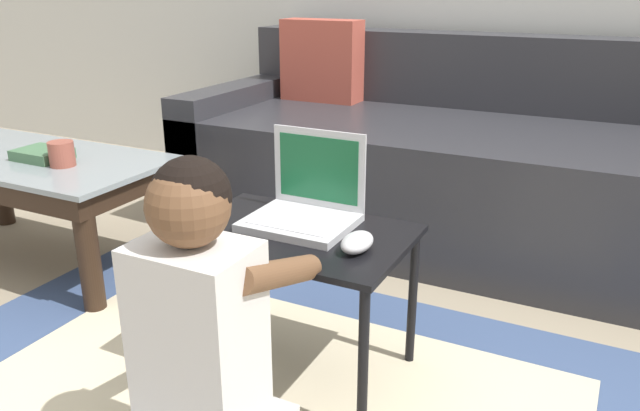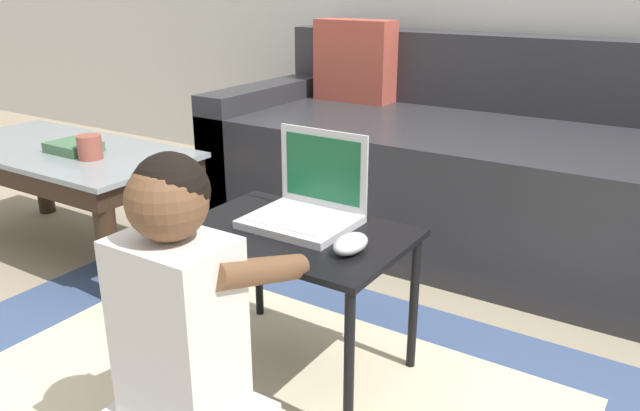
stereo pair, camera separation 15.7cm
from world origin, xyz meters
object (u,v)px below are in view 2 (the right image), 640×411
(coffee_table, at_px, (64,166))
(laptop_desk, at_px, (295,249))
(laptop, at_px, (306,208))
(person_seated, at_px, (183,343))
(couch, at_px, (470,167))
(computer_mouse, at_px, (350,244))
(cup_on_table, at_px, (90,147))
(book_on_table, at_px, (74,147))

(coffee_table, bearing_deg, laptop_desk, -9.02)
(laptop, height_order, person_seated, person_seated)
(coffee_table, distance_m, laptop, 1.20)
(laptop, bearing_deg, couch, 87.36)
(coffee_table, height_order, computer_mouse, computer_mouse)
(person_seated, bearing_deg, couch, 89.36)
(couch, bearing_deg, person_seated, -90.64)
(couch, height_order, computer_mouse, couch)
(computer_mouse, xyz_separation_m, cup_on_table, (-1.16, 0.19, 0.02))
(book_on_table, bearing_deg, laptop_desk, -9.14)
(laptop, xyz_separation_m, computer_mouse, (0.19, -0.10, -0.02))
(coffee_table, bearing_deg, person_seated, -26.87)
(laptop, bearing_deg, laptop_desk, -82.09)
(coffee_table, distance_m, book_on_table, 0.13)
(couch, height_order, person_seated, couch)
(couch, distance_m, laptop, 1.11)
(laptop, distance_m, computer_mouse, 0.22)
(person_seated, bearing_deg, coffee_table, 153.13)
(book_on_table, bearing_deg, coffee_table, 172.51)
(couch, xyz_separation_m, cup_on_table, (-1.02, -1.01, 0.16))
(person_seated, height_order, book_on_table, person_seated)
(couch, xyz_separation_m, computer_mouse, (0.14, -1.20, 0.14))
(coffee_table, relative_size, person_seated, 1.45)
(laptop_desk, bearing_deg, person_seated, -86.79)
(couch, xyz_separation_m, laptop_desk, (-0.04, -1.16, 0.07))
(person_seated, bearing_deg, laptop_desk, 93.21)
(laptop_desk, height_order, cup_on_table, cup_on_table)
(coffee_table, relative_size, computer_mouse, 9.25)
(laptop, distance_m, cup_on_table, 0.98)
(couch, xyz_separation_m, book_on_table, (-1.15, -0.98, 0.14))
(laptop, relative_size, person_seated, 0.37)
(computer_mouse, xyz_separation_m, book_on_table, (-1.29, 0.22, -0.00))
(book_on_table, bearing_deg, person_seated, -28.24)
(person_seated, relative_size, cup_on_table, 8.46)
(couch, relative_size, laptop_desk, 3.58)
(couch, relative_size, laptop, 7.64)
(computer_mouse, height_order, cup_on_table, cup_on_table)
(computer_mouse, bearing_deg, book_on_table, 170.39)
(couch, relative_size, computer_mouse, 18.16)
(computer_mouse, distance_m, book_on_table, 1.31)
(laptop, xyz_separation_m, book_on_table, (-1.10, 0.12, -0.02))
(computer_mouse, bearing_deg, cup_on_table, 170.65)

